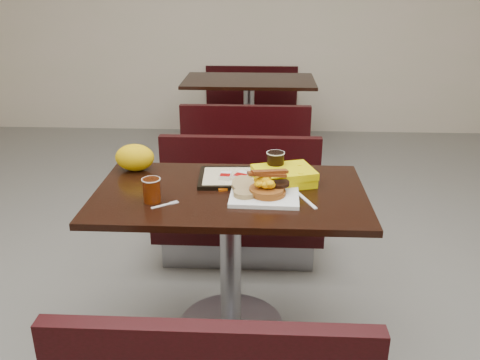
{
  "coord_description": "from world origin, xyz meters",
  "views": [
    {
      "loc": [
        0.14,
        -2.06,
        1.64
      ],
      "look_at": [
        0.05,
        -0.04,
        0.82
      ],
      "focal_mm": 37.97,
      "sensor_mm": 36.0,
      "label": 1
    }
  ],
  "objects_px": {
    "fork": "(161,206)",
    "hashbrown_sleeve_left": "(226,176)",
    "bench_far_s": "(246,143)",
    "bench_far_n": "(251,103)",
    "clamshell": "(284,176)",
    "knife": "(306,200)",
    "hashbrown_sleeve_right": "(242,176)",
    "pancake_stack": "(268,191)",
    "coffee_cup_far": "(275,164)",
    "bench_near_n": "(238,205)",
    "table_near": "(231,264)",
    "platter": "(264,196)",
    "table_far": "(249,119)",
    "tray": "(239,178)",
    "coffee_cup_near": "(152,190)",
    "paper_bag": "(135,157)"
  },
  "relations": [
    {
      "from": "platter",
      "to": "pancake_stack",
      "type": "relative_size",
      "value": 1.91
    },
    {
      "from": "bench_far_n",
      "to": "coffee_cup_near",
      "type": "height_order",
      "value": "coffee_cup_near"
    },
    {
      "from": "fork",
      "to": "hashbrown_sleeve_left",
      "type": "xyz_separation_m",
      "value": [
        0.25,
        0.29,
        0.03
      ]
    },
    {
      "from": "hashbrown_sleeve_left",
      "to": "clamshell",
      "type": "height_order",
      "value": "clamshell"
    },
    {
      "from": "pancake_stack",
      "to": "fork",
      "type": "xyz_separation_m",
      "value": [
        -0.44,
        -0.11,
        -0.03
      ]
    },
    {
      "from": "fork",
      "to": "coffee_cup_far",
      "type": "bearing_deg",
      "value": -0.59
    },
    {
      "from": "bench_far_s",
      "to": "coffee_cup_near",
      "type": "relative_size",
      "value": 9.74
    },
    {
      "from": "fork",
      "to": "knife",
      "type": "distance_m",
      "value": 0.61
    },
    {
      "from": "clamshell",
      "to": "bench_far_n",
      "type": "bearing_deg",
      "value": 77.02
    },
    {
      "from": "knife",
      "to": "coffee_cup_near",
      "type": "bearing_deg",
      "value": -108.64
    },
    {
      "from": "coffee_cup_near",
      "to": "tray",
      "type": "xyz_separation_m",
      "value": [
        0.36,
        0.27,
        -0.04
      ]
    },
    {
      "from": "bench_near_n",
      "to": "bench_far_s",
      "type": "distance_m",
      "value": 1.2
    },
    {
      "from": "bench_near_n",
      "to": "hashbrown_sleeve_right",
      "type": "relative_size",
      "value": 12.15
    },
    {
      "from": "coffee_cup_near",
      "to": "paper_bag",
      "type": "bearing_deg",
      "value": 113.63
    },
    {
      "from": "table_near",
      "to": "platter",
      "type": "bearing_deg",
      "value": -24.42
    },
    {
      "from": "fork",
      "to": "knife",
      "type": "height_order",
      "value": "same"
    },
    {
      "from": "bench_near_n",
      "to": "platter",
      "type": "distance_m",
      "value": 0.88
    },
    {
      "from": "bench_far_n",
      "to": "hashbrown_sleeve_left",
      "type": "relative_size",
      "value": 14.3
    },
    {
      "from": "knife",
      "to": "hashbrown_sleeve_right",
      "type": "bearing_deg",
      "value": -147.36
    },
    {
      "from": "bench_far_s",
      "to": "paper_bag",
      "type": "relative_size",
      "value": 5.28
    },
    {
      "from": "hashbrown_sleeve_right",
      "to": "platter",
      "type": "bearing_deg",
      "value": -35.1
    },
    {
      "from": "clamshell",
      "to": "pancake_stack",
      "type": "bearing_deg",
      "value": -130.85
    },
    {
      "from": "coffee_cup_far",
      "to": "paper_bag",
      "type": "bearing_deg",
      "value": 173.98
    },
    {
      "from": "bench_far_s",
      "to": "pancake_stack",
      "type": "xyz_separation_m",
      "value": [
        0.17,
        -1.97,
        0.42
      ]
    },
    {
      "from": "bench_far_n",
      "to": "pancake_stack",
      "type": "height_order",
      "value": "pancake_stack"
    },
    {
      "from": "coffee_cup_near",
      "to": "paper_bag",
      "type": "xyz_separation_m",
      "value": [
        -0.16,
        0.36,
        0.01
      ]
    },
    {
      "from": "platter",
      "to": "hashbrown_sleeve_left",
      "type": "height_order",
      "value": "hashbrown_sleeve_left"
    },
    {
      "from": "table_near",
      "to": "bench_near_n",
      "type": "height_order",
      "value": "table_near"
    },
    {
      "from": "bench_near_n",
      "to": "bench_far_n",
      "type": "relative_size",
      "value": 1.0
    },
    {
      "from": "bench_near_n",
      "to": "clamshell",
      "type": "relative_size",
      "value": 3.79
    },
    {
      "from": "hashbrown_sleeve_left",
      "to": "table_far",
      "type": "bearing_deg",
      "value": 93.46
    },
    {
      "from": "bench_near_n",
      "to": "table_far",
      "type": "xyz_separation_m",
      "value": [
        0.0,
        1.9,
        0.02
      ]
    },
    {
      "from": "hashbrown_sleeve_left",
      "to": "clamshell",
      "type": "xyz_separation_m",
      "value": [
        0.27,
        -0.01,
        0.01
      ]
    },
    {
      "from": "table_far",
      "to": "tray",
      "type": "relative_size",
      "value": 3.2
    },
    {
      "from": "platter",
      "to": "hashbrown_sleeve_left",
      "type": "xyz_separation_m",
      "value": [
        -0.18,
        0.19,
        0.02
      ]
    },
    {
      "from": "platter",
      "to": "paper_bag",
      "type": "distance_m",
      "value": 0.71
    },
    {
      "from": "pancake_stack",
      "to": "coffee_cup_far",
      "type": "relative_size",
      "value": 1.4
    },
    {
      "from": "bench_far_s",
      "to": "bench_far_n",
      "type": "relative_size",
      "value": 1.0
    },
    {
      "from": "tray",
      "to": "hashbrown_sleeve_right",
      "type": "distance_m",
      "value": 0.04
    },
    {
      "from": "bench_far_s",
      "to": "hashbrown_sleeve_left",
      "type": "xyz_separation_m",
      "value": [
        -0.03,
        -1.78,
        0.42
      ]
    },
    {
      "from": "bench_far_n",
      "to": "coffee_cup_far",
      "type": "bearing_deg",
      "value": -86.32
    },
    {
      "from": "bench_near_n",
      "to": "pancake_stack",
      "type": "distance_m",
      "value": 0.89
    },
    {
      "from": "platter",
      "to": "pancake_stack",
      "type": "xyz_separation_m",
      "value": [
        0.01,
        0.0,
        0.02
      ]
    },
    {
      "from": "table_near",
      "to": "hashbrown_sleeve_right",
      "type": "bearing_deg",
      "value": 67.26
    },
    {
      "from": "bench_far_n",
      "to": "knife",
      "type": "relative_size",
      "value": 5.55
    },
    {
      "from": "coffee_cup_far",
      "to": "paper_bag",
      "type": "xyz_separation_m",
      "value": [
        -0.68,
        0.07,
        -0.01
      ]
    },
    {
      "from": "knife",
      "to": "table_far",
      "type": "bearing_deg",
      "value": 164.95
    },
    {
      "from": "table_near",
      "to": "bench_near_n",
      "type": "distance_m",
      "value": 0.7
    },
    {
      "from": "table_near",
      "to": "table_far",
      "type": "height_order",
      "value": "same"
    },
    {
      "from": "table_near",
      "to": "clamshell",
      "type": "distance_m",
      "value": 0.49
    }
  ]
}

